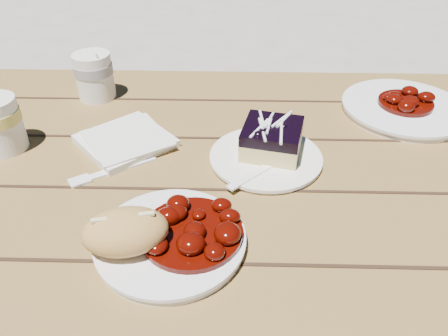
{
  "coord_description": "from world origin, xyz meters",
  "views": [
    {
      "loc": [
        0.17,
        -0.64,
        1.21
      ],
      "look_at": [
        0.15,
        -0.1,
        0.81
      ],
      "focal_mm": 35.0,
      "sensor_mm": 36.0,
      "label": 1
    }
  ],
  "objects_px": {
    "bread_roll": "(126,231)",
    "coffee_cup": "(95,76)",
    "main_plate": "(171,242)",
    "second_plate": "(404,109)",
    "picnic_table": "(149,226)",
    "blueberry_cake": "(272,138)",
    "dessert_plate": "(266,158)"
  },
  "relations": [
    {
      "from": "bread_roll",
      "to": "coffee_cup",
      "type": "height_order",
      "value": "coffee_cup"
    },
    {
      "from": "main_plate",
      "to": "coffee_cup",
      "type": "xyz_separation_m",
      "value": [
        -0.22,
        0.46,
        0.04
      ]
    },
    {
      "from": "coffee_cup",
      "to": "second_plate",
      "type": "bearing_deg",
      "value": -4.41
    },
    {
      "from": "picnic_table",
      "to": "bread_roll",
      "type": "xyz_separation_m",
      "value": [
        0.03,
        -0.23,
        0.21
      ]
    },
    {
      "from": "picnic_table",
      "to": "blueberry_cake",
      "type": "relative_size",
      "value": 16.55
    },
    {
      "from": "blueberry_cake",
      "to": "second_plate",
      "type": "relative_size",
      "value": 0.47
    },
    {
      "from": "picnic_table",
      "to": "dessert_plate",
      "type": "height_order",
      "value": "dessert_plate"
    },
    {
      "from": "main_plate",
      "to": "dessert_plate",
      "type": "bearing_deg",
      "value": 55.91
    },
    {
      "from": "bread_roll",
      "to": "blueberry_cake",
      "type": "distance_m",
      "value": 0.33
    },
    {
      "from": "second_plate",
      "to": "blueberry_cake",
      "type": "bearing_deg",
      "value": -149.3
    },
    {
      "from": "coffee_cup",
      "to": "second_plate",
      "type": "xyz_separation_m",
      "value": [
        0.67,
        -0.05,
        -0.04
      ]
    },
    {
      "from": "picnic_table",
      "to": "bread_roll",
      "type": "distance_m",
      "value": 0.31
    },
    {
      "from": "picnic_table",
      "to": "dessert_plate",
      "type": "distance_m",
      "value": 0.28
    },
    {
      "from": "picnic_table",
      "to": "second_plate",
      "type": "height_order",
      "value": "second_plate"
    },
    {
      "from": "main_plate",
      "to": "bread_roll",
      "type": "height_order",
      "value": "bread_roll"
    },
    {
      "from": "bread_roll",
      "to": "picnic_table",
      "type": "bearing_deg",
      "value": 96.83
    },
    {
      "from": "dessert_plate",
      "to": "second_plate",
      "type": "height_order",
      "value": "second_plate"
    },
    {
      "from": "dessert_plate",
      "to": "second_plate",
      "type": "bearing_deg",
      "value": 31.94
    },
    {
      "from": "dessert_plate",
      "to": "second_plate",
      "type": "relative_size",
      "value": 0.77
    },
    {
      "from": "coffee_cup",
      "to": "second_plate",
      "type": "relative_size",
      "value": 0.4
    },
    {
      "from": "picnic_table",
      "to": "blueberry_cake",
      "type": "xyz_separation_m",
      "value": [
        0.24,
        0.02,
        0.2
      ]
    },
    {
      "from": "dessert_plate",
      "to": "second_plate",
      "type": "xyz_separation_m",
      "value": [
        0.31,
        0.19,
        0.0
      ]
    },
    {
      "from": "main_plate",
      "to": "second_plate",
      "type": "height_order",
      "value": "same"
    },
    {
      "from": "main_plate",
      "to": "bread_roll",
      "type": "bearing_deg",
      "value": -160.02
    },
    {
      "from": "picnic_table",
      "to": "bread_roll",
      "type": "relative_size",
      "value": 17.3
    },
    {
      "from": "picnic_table",
      "to": "blueberry_cake",
      "type": "height_order",
      "value": "blueberry_cake"
    },
    {
      "from": "blueberry_cake",
      "to": "second_plate",
      "type": "height_order",
      "value": "blueberry_cake"
    },
    {
      "from": "picnic_table",
      "to": "blueberry_cake",
      "type": "bearing_deg",
      "value": 5.39
    },
    {
      "from": "main_plate",
      "to": "bread_roll",
      "type": "distance_m",
      "value": 0.07
    },
    {
      "from": "picnic_table",
      "to": "blueberry_cake",
      "type": "distance_m",
      "value": 0.31
    },
    {
      "from": "picnic_table",
      "to": "second_plate",
      "type": "relative_size",
      "value": 7.82
    },
    {
      "from": "bread_roll",
      "to": "dessert_plate",
      "type": "distance_m",
      "value": 0.31
    }
  ]
}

